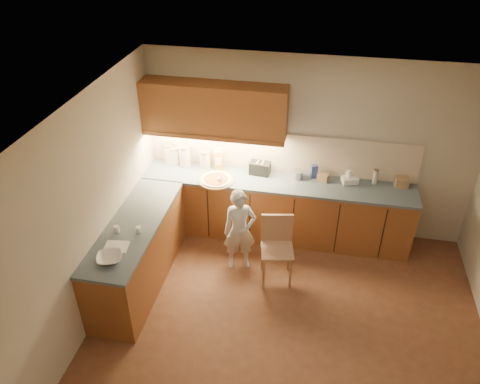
{
  "coord_description": "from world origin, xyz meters",
  "views": [
    {
      "loc": [
        0.17,
        -3.77,
        4.33
      ],
      "look_at": [
        -0.8,
        1.2,
        1.0
      ],
      "focal_mm": 35.0,
      "sensor_mm": 36.0,
      "label": 1
    }
  ],
  "objects_px": {
    "pizza_on_board": "(216,180)",
    "child": "(240,230)",
    "toaster": "(260,168)",
    "oil_jug": "(219,159)",
    "wooden_chair": "(277,244)"
  },
  "relations": [
    {
      "from": "child",
      "to": "wooden_chair",
      "type": "height_order",
      "value": "child"
    },
    {
      "from": "wooden_chair",
      "to": "pizza_on_board",
      "type": "bearing_deg",
      "value": 133.47
    },
    {
      "from": "child",
      "to": "toaster",
      "type": "relative_size",
      "value": 3.91
    },
    {
      "from": "child",
      "to": "wooden_chair",
      "type": "bearing_deg",
      "value": -28.76
    },
    {
      "from": "wooden_chair",
      "to": "oil_jug",
      "type": "bearing_deg",
      "value": 123.25
    },
    {
      "from": "toaster",
      "to": "child",
      "type": "bearing_deg",
      "value": -91.02
    },
    {
      "from": "child",
      "to": "toaster",
      "type": "bearing_deg",
      "value": 64.7
    },
    {
      "from": "pizza_on_board",
      "to": "child",
      "type": "bearing_deg",
      "value": -53.31
    },
    {
      "from": "child",
      "to": "oil_jug",
      "type": "distance_m",
      "value": 1.17
    },
    {
      "from": "child",
      "to": "oil_jug",
      "type": "height_order",
      "value": "oil_jug"
    },
    {
      "from": "wooden_chair",
      "to": "toaster",
      "type": "xyz_separation_m",
      "value": [
        -0.39,
        1.0,
        0.49
      ]
    },
    {
      "from": "child",
      "to": "pizza_on_board",
      "type": "bearing_deg",
      "value": 108.39
    },
    {
      "from": "wooden_chair",
      "to": "oil_jug",
      "type": "distance_m",
      "value": 1.54
    },
    {
      "from": "pizza_on_board",
      "to": "child",
      "type": "height_order",
      "value": "child"
    },
    {
      "from": "pizza_on_board",
      "to": "child",
      "type": "distance_m",
      "value": 0.82
    }
  ]
}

